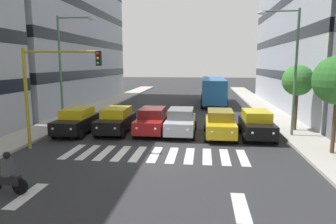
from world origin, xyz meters
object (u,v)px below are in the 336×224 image
object	(u,v)px
traffic_light_gantry	(47,82)
street_tree_1	(298,81)
bus_behind_traffic	(213,88)
car_3	(152,120)
car_0	(256,124)
street_lamp_left	(290,61)
car_1	(220,123)
car_4	(116,120)
car_2	(181,121)
street_lamp_right	(65,60)
motorcycle_with_rider	(7,176)
car_5	(77,121)

from	to	relation	value
traffic_light_gantry	street_tree_1	bearing A→B (deg)	-157.53
bus_behind_traffic	car_3	bearing A→B (deg)	73.79
car_0	street_lamp_left	world-z (taller)	street_lamp_left
car_1	car_4	world-z (taller)	same
bus_behind_traffic	car_2	bearing A→B (deg)	80.70
bus_behind_traffic	street_tree_1	xyz separation A→B (m)	(-5.22, 13.97, 1.68)
car_4	street_tree_1	xyz separation A→B (m)	(-12.19, -1.70, 2.66)
street_lamp_right	street_tree_1	world-z (taller)	street_lamp_right
car_0	car_4	xyz separation A→B (m)	(9.26, -0.27, 0.00)
car_3	car_2	bearing A→B (deg)	176.85
car_1	car_2	world-z (taller)	same
bus_behind_traffic	street_tree_1	bearing A→B (deg)	110.49
car_2	car_4	distance (m)	4.41
bus_behind_traffic	car_0	bearing A→B (deg)	98.18
motorcycle_with_rider	street_tree_1	size ratio (longest dim) A/B	0.38
bus_behind_traffic	car_1	bearing A→B (deg)	90.00
car_0	car_3	xyz separation A→B (m)	(6.81, -0.41, 0.00)
traffic_light_gantry	street_lamp_left	bearing A→B (deg)	-161.99
car_1	traffic_light_gantry	bearing A→B (deg)	22.89
car_4	street_tree_1	world-z (taller)	street_tree_1
car_1	street_lamp_right	xyz separation A→B (m)	(11.24, -2.22, 4.05)
car_5	street_lamp_left	distance (m)	14.31
street_lamp_right	car_0	bearing A→B (deg)	171.12
car_4	traffic_light_gantry	xyz separation A→B (m)	(2.45, 4.35, 2.82)
motorcycle_with_rider	street_lamp_right	world-z (taller)	street_lamp_right
street_lamp_left	street_lamp_right	xyz separation A→B (m)	(15.45, -1.77, 0.09)
car_4	bus_behind_traffic	world-z (taller)	bus_behind_traffic
motorcycle_with_rider	car_2	bearing A→B (deg)	-118.89
car_0	street_lamp_left	bearing A→B (deg)	-169.79
bus_behind_traffic	motorcycle_with_rider	distance (m)	26.99
bus_behind_traffic	street_tree_1	size ratio (longest dim) A/B	2.35
traffic_light_gantry	street_tree_1	distance (m)	15.85
car_1	street_tree_1	xyz separation A→B (m)	(-5.22, -2.08, 2.66)
car_4	street_tree_1	distance (m)	12.59
car_0	car_5	size ratio (longest dim) A/B	1.00
car_3	bus_behind_traffic	bearing A→B (deg)	-106.21
street_lamp_right	traffic_light_gantry	bearing A→B (deg)	106.33
car_5	street_lamp_right	bearing A→B (deg)	-54.37
car_5	street_lamp_right	distance (m)	5.01
motorcycle_with_rider	bus_behind_traffic	bearing A→B (deg)	-107.53
car_5	car_4	bearing A→B (deg)	-168.13
car_1	street_lamp_right	distance (m)	12.15
car_0	street_tree_1	size ratio (longest dim) A/B	1.00
car_5	bus_behind_traffic	bearing A→B (deg)	-120.45
motorcycle_with_rider	street_lamp_left	distance (m)	16.50
car_0	motorcycle_with_rider	distance (m)	14.28
car_5	traffic_light_gantry	xyz separation A→B (m)	(-0.11, 3.82, 2.82)
car_5	motorcycle_with_rider	distance (m)	9.61
car_2	traffic_light_gantry	world-z (taller)	traffic_light_gantry
car_4	motorcycle_with_rider	bearing A→B (deg)	83.48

